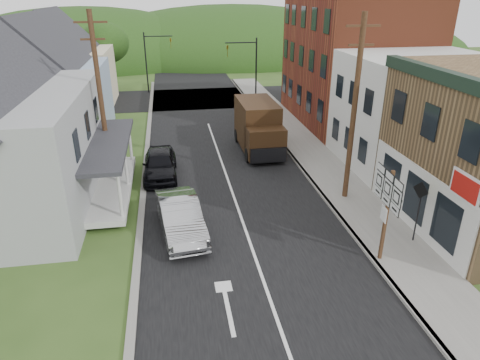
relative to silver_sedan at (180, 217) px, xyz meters
name	(u,v)px	position (x,y,z in m)	size (l,w,h in m)	color
ground	(251,245)	(2.84, -1.45, -0.79)	(120.00, 120.00, 0.00)	#2D4719
road	(221,160)	(2.84, 8.55, -0.79)	(9.00, 90.00, 0.02)	black
cross_road	(199,98)	(2.84, 25.55, -0.79)	(60.00, 9.00, 0.02)	black
sidewalk_right	(321,164)	(8.74, 6.55, -0.71)	(2.80, 55.00, 0.15)	slate
curb_right	(299,166)	(7.39, 6.55, -0.71)	(0.20, 55.00, 0.15)	slate
curb_left	(145,176)	(-1.81, 6.55, -0.73)	(0.30, 55.00, 0.12)	slate
storefront_white	(415,112)	(14.14, 6.05, 2.46)	(8.00, 7.00, 6.50)	silver
storefront_red	(353,58)	(14.14, 15.55, 4.21)	(8.00, 12.00, 10.00)	maroon
house_blue	(53,85)	(-8.16, 15.55, 2.90)	(7.14, 8.16, 7.28)	#98ACD0
house_cream	(70,65)	(-8.66, 24.55, 2.90)	(7.14, 8.16, 7.28)	beige
utility_pole_right	(354,110)	(8.44, 2.05, 3.87)	(1.60, 0.26, 9.00)	#472D19
utility_pole_left	(101,98)	(-3.66, 6.55, 3.87)	(1.60, 0.26, 9.00)	#472D19
traffic_signal_right	(249,64)	(7.14, 22.05, 2.97)	(2.87, 0.20, 6.00)	black
traffic_signal_left	(153,55)	(-1.47, 29.05, 2.97)	(2.87, 0.20, 6.00)	black
tree_left_d	(105,43)	(-6.16, 30.55, 4.09)	(4.80, 4.80, 6.94)	#382616
forested_ridge	(185,58)	(2.84, 53.55, -0.79)	(90.00, 30.00, 16.00)	#1C3710
silver_sedan	(180,217)	(0.00, 0.00, 0.00)	(1.67, 4.80, 1.58)	#A3A3A7
dark_sedan	(160,164)	(-0.89, 6.46, -0.01)	(1.85, 4.61, 1.57)	black
delivery_van	(258,127)	(5.51, 9.83, 0.84)	(2.42, 5.77, 3.22)	black
route_sign_cluster	(387,203)	(7.58, -3.47, 1.78)	(0.25, 2.14, 3.74)	#472D19
warning_sign	(419,204)	(9.61, -2.47, 1.10)	(0.28, 0.71, 2.72)	black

